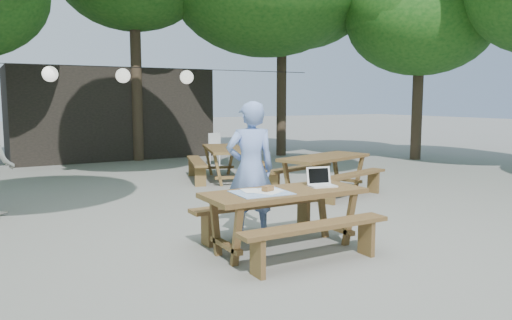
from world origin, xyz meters
The scene contains 10 objects.
ground centered at (0.00, 0.00, 0.00)m, with size 80.00×80.00×0.00m, color slate.
pavilion centered at (0.50, 10.50, 1.40)m, with size 6.00×3.00×2.80m, color black.
main_picnic_table centered at (-0.09, -0.82, 0.39)m, with size 2.00×1.58×0.75m.
picnic_table_ne centered at (2.60, 1.88, 0.39)m, with size 2.27×2.06×0.75m.
picnic_table_far_e centered at (1.65, 4.38, 0.39)m, with size 2.07×2.28×0.75m.
woman centered at (-0.11, -0.01, 0.92)m, with size 0.67×0.44×1.83m, color #7B99E0.
plastic_chair centered at (2.65, 6.79, 0.26)m, with size 0.56×0.56×0.90m.
laptop centered at (0.49, -0.78, 0.81)m, with size 0.37×0.32×0.24m.
tabletop_clutter centered at (-0.39, -0.81, 0.76)m, with size 0.68×0.59×0.08m.
paper_lanterns centered at (-0.19, 6.00, 2.40)m, with size 9.00×0.34×0.38m.
Camera 1 is at (-3.36, -5.85, 1.86)m, focal length 35.00 mm.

